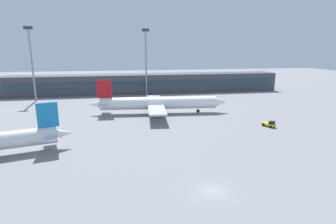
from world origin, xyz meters
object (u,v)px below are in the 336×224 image
object	(u,v)px
airplane_mid	(160,103)
baggage_tug_yellow	(270,124)
floodlight_tower_east	(146,58)
floodlight_tower_west	(32,59)

from	to	relation	value
airplane_mid	baggage_tug_yellow	size ratio (longest dim) A/B	11.71
floodlight_tower_east	airplane_mid	bearing A→B (deg)	-89.49
floodlight_tower_west	floodlight_tower_east	distance (m)	46.88
airplane_mid	floodlight_tower_east	world-z (taller)	floodlight_tower_east
baggage_tug_yellow	airplane_mid	bearing A→B (deg)	141.94
floodlight_tower_east	floodlight_tower_west	bearing A→B (deg)	-172.02
floodlight_tower_west	floodlight_tower_east	bearing A→B (deg)	7.98
airplane_mid	baggage_tug_yellow	xyz separation A→B (m)	(27.22, -21.31, -2.64)
airplane_mid	baggage_tug_yellow	bearing A→B (deg)	-38.06
baggage_tug_yellow	floodlight_tower_west	distance (m)	92.11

